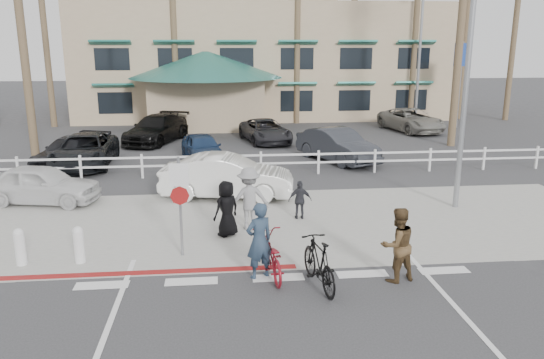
{
  "coord_description": "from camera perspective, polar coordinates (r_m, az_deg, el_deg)",
  "views": [
    {
      "loc": [
        -1.29,
        -10.68,
        5.3
      ],
      "look_at": [
        0.2,
        3.99,
        1.5
      ],
      "focal_mm": 35.0,
      "sensor_mm": 36.0,
      "label": 1
    }
  ],
  "objects": [
    {
      "name": "palm_4",
      "position": [
        36.77,
        -3.96,
        17.86
      ],
      "size": [
        4.0,
        4.0,
        15.0
      ],
      "primitive_type": null,
      "color": "#1D4D1F",
      "rests_on": "ground"
    },
    {
      "name": "lot_car_3",
      "position": [
        24.57,
        7.04,
        3.69
      ],
      "size": [
        3.39,
        4.83,
        1.51
      ],
      "primitive_type": "imported",
      "rotation": [
        0.0,
        0.0,
        0.44
      ],
      "color": "#2B2D33",
      "rests_on": "ground"
    },
    {
      "name": "info_sign",
      "position": [
        36.17,
        19.53,
        9.68
      ],
      "size": [
        1.2,
        0.16,
        5.6
      ],
      "primitive_type": null,
      "color": "navy",
      "rests_on": "ground"
    },
    {
      "name": "pedestrian_a",
      "position": [
        15.41,
        -2.49,
        -2.06
      ],
      "size": [
        1.28,
        0.84,
        1.85
      ],
      "primitive_type": "imported",
      "rotation": [
        0.0,
        0.0,
        3.27
      ],
      "color": "gray",
      "rests_on": "ground"
    },
    {
      "name": "lot_car_1",
      "position": [
        25.08,
        -20.84,
        2.81
      ],
      "size": [
        3.18,
        4.81,
        1.3
      ],
      "primitive_type": "imported",
      "rotation": [
        0.0,
        0.0,
        -0.33
      ],
      "color": "black",
      "rests_on": "ground"
    },
    {
      "name": "palm_3",
      "position": [
        35.82,
        -10.58,
        16.94
      ],
      "size": [
        4.0,
        4.0,
        14.0
      ],
      "primitive_type": null,
      "color": "#1D4D1F",
      "rests_on": "ground"
    },
    {
      "name": "rider_red",
      "position": [
        12.22,
        -1.39,
        -6.6
      ],
      "size": [
        0.79,
        0.67,
        1.82
      ],
      "primitive_type": "imported",
      "rotation": [
        0.0,
        0.0,
        3.57
      ],
      "color": "#25364A",
      "rests_on": "ground"
    },
    {
      "name": "rail_fence",
      "position": [
        21.79,
        -0.94,
        1.73
      ],
      "size": [
        29.4,
        0.16,
        1.0
      ],
      "primitive_type": null,
      "color": "silver",
      "rests_on": "ground"
    },
    {
      "name": "palm_5",
      "position": [
        36.09,
        2.76,
        16.35
      ],
      "size": [
        4.0,
        4.0,
        13.0
      ],
      "primitive_type": null,
      "color": "#1D4D1F",
      "rests_on": "ground"
    },
    {
      "name": "lot_car_2",
      "position": [
        24.53,
        -7.49,
        3.39
      ],
      "size": [
        2.37,
        4.04,
        1.29
      ],
      "primitive_type": "imported",
      "rotation": [
        0.0,
        0.0,
        0.24
      ],
      "color": "navy",
      "rests_on": "ground"
    },
    {
      "name": "palm_10",
      "position": [
        27.13,
        -25.39,
        14.6
      ],
      "size": [
        4.0,
        4.0,
        12.0
      ],
      "primitive_type": null,
      "color": "#1D4D1F",
      "rests_on": "ground"
    },
    {
      "name": "palm_11",
      "position": [
        29.42,
        19.81,
        16.96
      ],
      "size": [
        4.0,
        4.0,
        14.0
      ],
      "primitive_type": null,
      "color": "#1D4D1F",
      "rests_on": "ground"
    },
    {
      "name": "bollard_1",
      "position": [
        14.43,
        -25.47,
        -6.56
      ],
      "size": [
        0.26,
        0.26,
        0.95
      ],
      "primitive_type": null,
      "color": "silver",
      "rests_on": "ground"
    },
    {
      "name": "palm_2",
      "position": [
        37.39,
        -16.96,
        18.01
      ],
      "size": [
        4.0,
        4.0,
        16.0
      ],
      "primitive_type": null,
      "color": "#1D4D1F",
      "rests_on": "ground"
    },
    {
      "name": "car_red_compact",
      "position": [
        19.59,
        -23.58,
        -0.46
      ],
      "size": [
        4.15,
        2.32,
        1.33
      ],
      "primitive_type": "imported",
      "rotation": [
        0.0,
        0.0,
        1.37
      ],
      "color": "silver",
      "rests_on": "ground"
    },
    {
      "name": "palm_8",
      "position": [
        40.61,
        20.32,
        16.71
      ],
      "size": [
        4.0,
        4.0,
        15.0
      ],
      "primitive_type": null,
      "color": "#1D4D1F",
      "rests_on": "ground"
    },
    {
      "name": "rider_black",
      "position": [
        12.42,
        13.33,
        -6.84
      ],
      "size": [
        1.0,
        0.87,
        1.75
      ],
      "primitive_type": "imported",
      "rotation": [
        0.0,
        0.0,
        3.43
      ],
      "color": "#513B22",
      "rests_on": "ground"
    },
    {
      "name": "streetlight_1",
      "position": [
        37.14,
        15.6,
        13.1
      ],
      "size": [
        0.6,
        2.0,
        9.5
      ],
      "primitive_type": null,
      "color": "gray",
      "rests_on": "ground"
    },
    {
      "name": "palm_1",
      "position": [
        37.27,
        -23.34,
        15.17
      ],
      "size": [
        4.0,
        4.0,
        13.0
      ],
      "primitive_type": null,
      "color": "#1D4D1F",
      "rests_on": "ground"
    },
    {
      "name": "curb_red",
      "position": [
        13.12,
        -12.97,
        -9.73
      ],
      "size": [
        7.0,
        0.25,
        0.02
      ],
      "primitive_type": "cube",
      "color": "maroon",
      "rests_on": "ground"
    },
    {
      "name": "bike_path",
      "position": [
        10.25,
        2.36,
        -16.68
      ],
      "size": [
        12.0,
        16.0,
        0.01
      ],
      "primitive_type": "cube",
      "color": "#333335",
      "rests_on": "ground"
    },
    {
      "name": "palm_9",
      "position": [
        41.06,
        24.71,
        14.87
      ],
      "size": [
        4.0,
        4.0,
        13.0
      ],
      "primitive_type": null,
      "color": "#1D4D1F",
      "rests_on": "ground"
    },
    {
      "name": "lot_car_6",
      "position": [
        33.99,
        14.74,
        6.2
      ],
      "size": [
        3.33,
        5.4,
        1.39
      ],
      "primitive_type": "imported",
      "rotation": [
        0.0,
        0.0,
        0.22
      ],
      "color": "gray",
      "rests_on": "ground"
    },
    {
      "name": "pedestrian_child",
      "position": [
        16.37,
        3.03,
        -2.22
      ],
      "size": [
        0.73,
        0.34,
        1.22
      ],
      "primitive_type": "imported",
      "rotation": [
        0.0,
        0.0,
        3.08
      ],
      "color": "#2A2A30",
      "rests_on": "ground"
    },
    {
      "name": "bike_red",
      "position": [
        12.46,
        -0.12,
        -8.17
      ],
      "size": [
        0.89,
        2.0,
        1.02
      ],
      "primitive_type": "imported",
      "rotation": [
        0.0,
        0.0,
        3.25
      ],
      "color": "maroon",
      "rests_on": "ground"
    },
    {
      "name": "lot_car_5",
      "position": [
        29.24,
        -0.72,
        5.26
      ],
      "size": [
        2.94,
        4.83,
        1.25
      ],
      "primitive_type": "imported",
      "rotation": [
        0.0,
        0.0,
        0.2
      ],
      "color": "#232327",
      "rests_on": "ground"
    },
    {
      "name": "palm_7",
      "position": [
        38.11,
        15.27,
        16.53
      ],
      "size": [
        4.0,
        4.0,
        14.0
      ],
      "primitive_type": null,
      "color": "#1D4D1F",
      "rests_on": "ground"
    },
    {
      "name": "sidewalk_plaza",
      "position": [
        16.13,
        -0.89,
        -4.71
      ],
      "size": [
        22.0,
        7.0,
        0.01
      ],
      "primitive_type": "cube",
      "color": "gray",
      "rests_on": "ground"
    },
    {
      "name": "bike_black",
      "position": [
        11.92,
        5.08,
        -8.93
      ],
      "size": [
        0.87,
        2.0,
        1.16
      ],
      "primitive_type": "imported",
      "rotation": [
        0.0,
        0.0,
        3.32
      ],
      "color": "black",
      "rests_on": "ground"
    },
    {
      "name": "pedestrian_b",
      "position": [
        14.92,
        -4.89,
        -3.16
      ],
      "size": [
        0.93,
        0.87,
        1.6
      ],
      "primitive_type": "imported",
      "rotation": [
        0.0,
        0.0,
        3.76
      ],
      "color": "black",
      "rests_on": "ground"
    },
    {
      "name": "lot_car_4",
      "position": [
        29.77,
        -12.32,
        5.32
      ],
      "size": [
        3.74,
        5.53,
        1.49
      ],
      "primitive_type": "imported",
      "rotation": [
        0.0,
        0.0,
        -0.36
      ],
      "color": "black",
      "rests_on": "ground"
    },
    {
      "name": "bollard_0",
      "position": [
        14.02,
        -20.05,
        -6.61
      ],
      "size": [
        0.26,
        0.26,
        0.95
      ],
      "primitive_type": null,
      "color": "silver",
      "rests_on": "ground"
    },
    {
      "name": "cross_street",
      "position": [
        19.94,
        -1.87,
        -0.96
      ],
      "size": [
        40.0,
        5.0,
        0.01
      ],
      "primitive_type": "cube",
      "color": "#333335",
      "rests_on": "ground"
    },
    {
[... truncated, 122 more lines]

